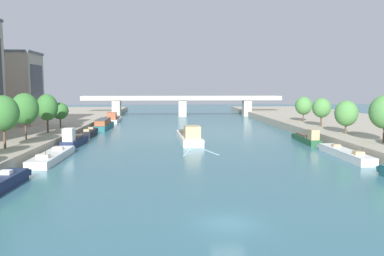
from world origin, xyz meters
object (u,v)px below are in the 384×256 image
Objects in this scene: tree_left_third at (47,108)px; tree_right_by_lamp at (346,113)px; moored_boat_left_lone at (103,124)px; tree_right_far at (322,108)px; moored_boat_left_far at (74,140)px; moored_boat_left_upstream at (53,156)px; barge_midriver at (189,136)px; tree_left_nearest at (60,111)px; moored_boat_right_lone at (344,153)px; moored_boat_right_midway at (307,138)px; moored_boat_left_near at (89,133)px; bridge_far at (182,103)px; tree_left_far at (25,109)px; moored_boat_left_downstream at (114,119)px; tree_right_third at (304,106)px; tree_left_end_of_row at (3,113)px.

tree_left_third is 55.11m from tree_right_by_lamp.
tree_right_far is (49.14, -15.23, 4.77)m from moored_boat_left_lone.
moored_boat_left_far is 27.90m from moored_boat_left_lone.
tree_right_far is at bearing 14.39° from moored_boat_left_far.
tree_left_third reaches higher than moored_boat_left_far.
moored_boat_left_upstream is at bearing -164.52° from tree_right_by_lamp.
barge_midriver is 2.87× the size of tree_right_by_lamp.
tree_left_nearest is at bearing 166.23° from tree_right_by_lamp.
moored_boat_left_far reaches higher than moored_boat_right_lone.
moored_boat_right_midway is at bearing 18.77° from moored_boat_left_upstream.
moored_boat_left_near is 0.15× the size of bridge_far.
moored_boat_right_midway is 68.79m from bridge_far.
moored_boat_left_lone is 33.46m from tree_left_far.
moored_boat_left_near is 43.94m from moored_boat_right_midway.
moored_boat_left_far is at bearing -65.72° from tree_left_nearest.
moored_boat_right_lone is 1.95× the size of tree_left_far.
bridge_far is at bearing 75.32° from moored_boat_left_upstream.
barge_midriver is 31.51m from moored_boat_left_lone.
tree_left_far is at bearing -173.66° from moored_boat_right_midway.
moored_boat_left_downstream is at bearing 82.78° from tree_left_far.
moored_boat_left_lone is (0.40, 14.53, 0.35)m from moored_boat_left_near.
tree_left_third reaches higher than tree_right_third.
tree_right_third is 0.09× the size of bridge_far.
tree_left_third is 1.18× the size of tree_right_by_lamp.
moored_boat_left_upstream is 1.38× the size of moored_boat_left_near.
moored_boat_left_downstream is at bearing 90.88° from moored_boat_left_lone.
tree_left_far is 1.22× the size of tree_right_far.
moored_boat_right_lone is at bearing -105.23° from tree_right_far.
bridge_far reaches higher than moored_boat_left_lone.
tree_right_far is at bearing 87.83° from tree_right_by_lamp.
moored_boat_left_lone is 2.22× the size of tree_left_third.
tree_left_third is 8.96m from tree_left_nearest.
moored_boat_left_lone is (-20.18, 24.21, 0.01)m from barge_midriver.
tree_right_far reaches higher than moored_boat_left_lone.
tree_left_far is 18.25m from tree_left_nearest.
tree_left_third is (-6.01, 4.95, 5.44)m from moored_boat_left_far.
tree_left_third reaches higher than moored_boat_right_lone.
moored_boat_left_far is 1.83× the size of tree_right_by_lamp.
tree_right_third is at bearing 34.48° from tree_left_end_of_row.
moored_boat_left_downstream is 2.66× the size of tree_right_third.
moored_boat_right_midway is at bearing 6.34° from tree_left_far.
tree_right_far is at bearing 25.27° from tree_left_end_of_row.
moored_boat_left_downstream is 2.65× the size of tree_right_far.
moored_boat_right_midway is at bearing -72.33° from bridge_far.
tree_left_end_of_row reaches higher than moored_boat_left_lone.
tree_right_far is at bearing 7.94° from tree_left_third.
tree_right_third reaches higher than tree_left_nearest.
barge_midriver is 28.80m from tree_left_nearest.
moored_boat_right_midway is 48.49m from tree_left_third.
tree_right_third reaches higher than moored_boat_right_midway.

